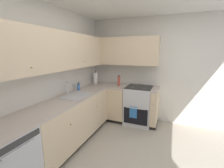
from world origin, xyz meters
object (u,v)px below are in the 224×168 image
(oven_range, at_px, (139,105))
(oil_bottle, at_px, (119,81))
(dishwasher, at_px, (3,167))
(paper_towel_roll, at_px, (95,78))
(soap_bottle, at_px, (79,87))

(oven_range, xyz_separation_m, oil_bottle, (-0.02, 0.51, 0.56))
(dishwasher, height_order, oil_bottle, oil_bottle)
(paper_towel_roll, bearing_deg, dishwasher, -176.42)
(dishwasher, relative_size, paper_towel_roll, 2.44)
(dishwasher, distance_m, soap_bottle, 1.90)
(paper_towel_roll, relative_size, oil_bottle, 1.36)
(dishwasher, xyz_separation_m, oven_range, (2.59, -1.00, 0.02))
(oven_range, bearing_deg, dishwasher, 158.82)
(dishwasher, distance_m, oven_range, 2.78)
(soap_bottle, bearing_deg, oil_bottle, -41.63)
(oil_bottle, bearing_deg, oven_range, -87.95)
(oil_bottle, bearing_deg, paper_towel_roll, 90.58)
(dishwasher, relative_size, oven_range, 0.82)
(soap_bottle, bearing_deg, dishwasher, -174.32)
(oil_bottle, bearing_deg, soap_bottle, 138.37)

